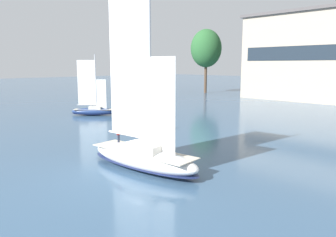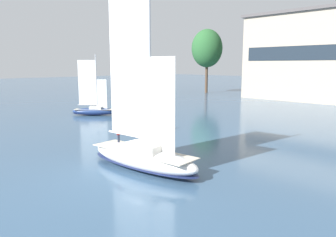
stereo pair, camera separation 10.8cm
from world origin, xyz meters
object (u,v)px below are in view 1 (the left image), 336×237
Objects in this scene: sailboat_main at (143,155)px; sailboat_moored_near_marina at (93,110)px; channel_buoy at (165,124)px; tree_shore_left at (206,48)px.

sailboat_moored_near_marina is (-29.08, 12.82, -0.36)m from sailboat_main.
sailboat_main reaches higher than channel_buoy.
sailboat_moored_near_marina is 18.13m from channel_buoy.
tree_shore_left is 1.23× the size of sailboat_main.
tree_shore_left is at bearing 124.42° from channel_buoy.
tree_shore_left reaches higher than sailboat_moored_near_marina.
sailboat_main is at bearing -49.92° from channel_buoy.
sailboat_main reaches higher than sailboat_moored_near_marina.
sailboat_moored_near_marina is at bearing 156.20° from sailboat_main.
sailboat_main is at bearing -54.33° from tree_shore_left.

